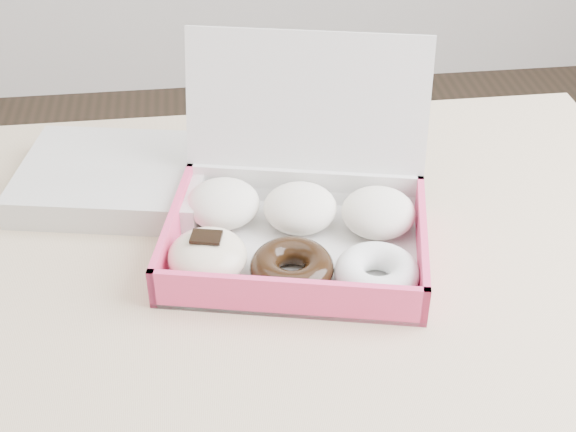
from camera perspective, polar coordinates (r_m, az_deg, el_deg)
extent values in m
cube|color=tan|center=(0.99, -4.32, -4.79)|extent=(1.20, 0.80, 0.04)
cylinder|color=tan|center=(1.61, 15.54, -5.13)|extent=(0.05, 0.05, 0.71)
cube|color=silver|center=(1.00, 0.57, -2.61)|extent=(0.36, 0.30, 0.01)
cube|color=#F23F73|center=(0.90, -0.08, -5.85)|extent=(0.31, 0.08, 0.05)
cube|color=silver|center=(1.08, 1.13, 2.04)|extent=(0.31, 0.08, 0.05)
cube|color=#F23F73|center=(1.01, -8.14, -1.01)|extent=(0.06, 0.23, 0.05)
cube|color=#F23F73|center=(0.99, 9.49, -2.08)|extent=(0.06, 0.23, 0.05)
cube|color=silver|center=(1.05, 1.29, 6.80)|extent=(0.32, 0.13, 0.23)
ellipsoid|color=silver|center=(1.04, -4.64, 0.90)|extent=(0.11, 0.11, 0.05)
ellipsoid|color=silver|center=(1.03, 0.86, 0.58)|extent=(0.11, 0.11, 0.05)
ellipsoid|color=silver|center=(1.02, 6.44, 0.25)|extent=(0.11, 0.11, 0.05)
ellipsoid|color=beige|center=(0.95, -5.73, -2.86)|extent=(0.11, 0.11, 0.05)
cube|color=black|center=(0.93, -5.84, -1.49)|extent=(0.04, 0.03, 0.00)
torus|color=black|center=(0.94, 0.27, -3.69)|extent=(0.12, 0.12, 0.03)
torus|color=white|center=(0.94, 6.34, -4.06)|extent=(0.12, 0.12, 0.03)
cube|color=silver|center=(1.13, -12.19, 2.65)|extent=(0.29, 0.25, 0.04)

